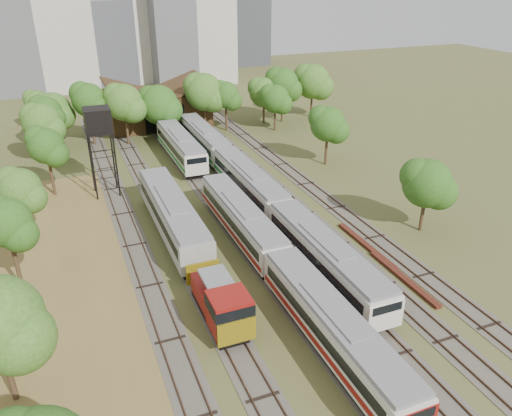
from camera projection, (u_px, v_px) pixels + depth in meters
name	position (u px, v px, depth m)	size (l,w,h in m)	color
ground	(342.00, 326.00, 36.51)	(240.00, 240.00, 0.00)	#475123
dry_grass_patch	(76.00, 321.00, 37.07)	(14.00, 60.00, 0.04)	brown
tracks	(223.00, 197.00, 57.17)	(24.60, 80.00, 0.19)	#4C473D
railcar_red_set	(279.00, 265.00, 40.67)	(2.82, 34.57, 3.48)	black
railcar_green_set	(249.00, 183.00, 56.17)	(2.90, 52.07, 3.58)	black
railcar_rear	(181.00, 147.00, 67.41)	(3.00, 16.07, 3.71)	black
shunter_locomotive	(222.00, 305.00, 35.97)	(2.78, 8.10, 3.64)	black
old_grey_coach	(173.00, 215.00, 48.27)	(3.13, 18.00, 3.87)	black
water_tower	(98.00, 123.00, 54.51)	(2.92, 2.92, 10.11)	black
rail_pile_near	(403.00, 278.00, 42.00)	(0.59, 8.90, 0.30)	#4F2116
rail_pile_far	(366.00, 245.00, 46.95)	(0.57, 9.14, 0.30)	#4F2116
maintenance_shed	(157.00, 107.00, 83.39)	(16.45, 11.55, 7.58)	#392414
tree_band_left	(32.00, 183.00, 46.81)	(8.67, 74.20, 8.48)	#382616
tree_band_far	(200.00, 95.00, 78.18)	(47.95, 9.23, 9.23)	#382616
tree_band_right	(335.00, 131.00, 62.93)	(5.29, 41.78, 7.87)	#382616
tower_far_right	(242.00, 10.00, 134.01)	(12.00, 12.00, 28.00)	#3A3D41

